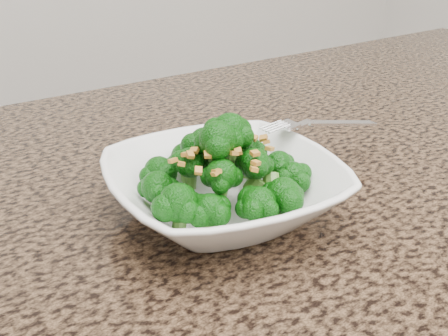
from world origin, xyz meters
TOP-DOWN VIEW (x-y plane):
  - granite_counter at (0.00, 0.30)m, footprint 1.64×1.04m
  - bowl at (-0.15, 0.36)m, footprint 0.25×0.25m
  - broccoli_pile at (-0.15, 0.36)m, footprint 0.19×0.19m
  - garlic_topping at (-0.15, 0.36)m, footprint 0.12×0.12m
  - fork at (-0.02, 0.39)m, footprint 0.18×0.03m

SIDE VIEW (x-z plane):
  - granite_counter at x=0.00m, z-range 0.87..0.90m
  - bowl at x=-0.15m, z-range 0.90..0.95m
  - fork at x=-0.02m, z-range 0.95..0.97m
  - broccoli_pile at x=-0.15m, z-range 0.95..1.02m
  - garlic_topping at x=-0.15m, z-range 1.02..1.02m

